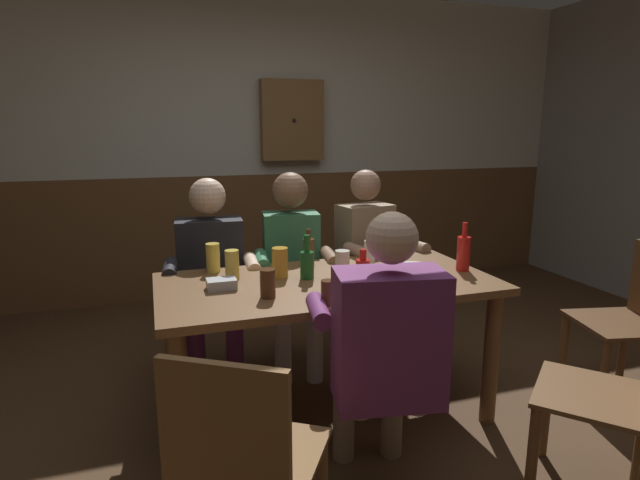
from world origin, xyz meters
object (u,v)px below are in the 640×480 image
bottle_3 (363,273)px  condiment_caddy (222,284)px  person_2 (371,257)px  plate_1 (413,267)px  wall_dart_cabinet (292,120)px  chair_empty_near_left (619,395)px  person_1 (292,261)px  pint_glass_1 (342,264)px  chair_empty_near_right (633,318)px  bottle_1 (307,263)px  bottle_2 (309,252)px  person_3 (385,344)px  pint_glass_5 (268,283)px  person_0 (211,269)px  bottle_0 (463,252)px  pint_glass_2 (280,263)px  pint_glass_6 (232,265)px  plate_0 (416,291)px  pint_glass_3 (213,258)px  pint_glass_0 (328,292)px  dining_table (328,301)px  pint_glass_4 (369,254)px  chair_empty_far_end (242,467)px

bottle_3 → condiment_caddy: bearing=161.3°
condiment_caddy → person_2: bearing=30.2°
plate_1 → wall_dart_cabinet: 2.24m
chair_empty_near_left → wall_dart_cabinet: (-0.47, 3.15, 1.09)m
person_1 → pint_glass_1: bearing=107.9°
chair_empty_near_right → bottle_3: bottle_3 is taller
chair_empty_near_left → bottle_1: bottle_1 is taller
bottle_2 → person_3: bearing=-88.5°
pint_glass_5 → person_0: bearing=101.4°
bottle_0 → chair_empty_near_right: bearing=-19.4°
chair_empty_near_right → person_2: bearing=61.0°
bottle_2 → pint_glass_1: 0.27m
person_2 → condiment_caddy: size_ratio=8.86×
pint_glass_2 → pint_glass_6: (-0.24, 0.03, -0.00)m
person_1 → chair_empty_near_right: 1.97m
person_1 → chair_empty_near_left: person_1 is taller
chair_empty_near_left → condiment_caddy: size_ratio=6.29×
bottle_1 → pint_glass_6: size_ratio=1.48×
chair_empty_near_right → wall_dart_cabinet: size_ratio=1.26×
bottle_3 → pint_glass_5: 0.46m
pint_glass_1 → pint_glass_2: 0.32m
condiment_caddy → bottle_0: size_ratio=0.53×
person_2 → bottle_1: bearing=32.6°
chair_empty_near_left → plate_0: bearing=87.2°
person_2 → chair_empty_near_left: bearing=91.5°
person_3 → pint_glass_3: size_ratio=7.76×
person_1 → bottle_2: size_ratio=5.79×
condiment_caddy → bottle_1: (0.44, 0.04, 0.06)m
bottle_0 → pint_glass_0: (-0.88, -0.29, -0.05)m
dining_table → pint_glass_2: 0.31m
person_3 → pint_glass_4: size_ratio=7.81×
bottle_3 → wall_dart_cabinet: 2.48m
person_3 → bottle_2: bearing=101.9°
person_1 → person_2: person_2 is taller
pint_glass_0 → dining_table: bearing=71.0°
bottle_1 → person_3: bearing=-82.0°
bottle_1 → pint_glass_1: bearing=-6.4°
condiment_caddy → pint_glass_0: (0.41, -0.37, 0.03)m
pint_glass_0 → pint_glass_3: (-0.41, 0.69, 0.02)m
pint_glass_4 → person_3: bearing=-109.4°
chair_empty_near_right → pint_glass_3: pint_glass_3 is taller
plate_1 → wall_dart_cabinet: wall_dart_cabinet is taller
plate_1 → dining_table: bearing=-172.7°
dining_table → plate_0: size_ratio=7.19×
person_0 → bottle_0: bearing=155.4°
plate_0 → bottle_0: (0.42, 0.26, 0.09)m
bottle_2 → wall_dart_cabinet: wall_dart_cabinet is taller
person_1 → chair_empty_far_end: bearing=77.4°
chair_empty_near_right → wall_dart_cabinet: bearing=39.1°
person_2 → pint_glass_6: person_2 is taller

